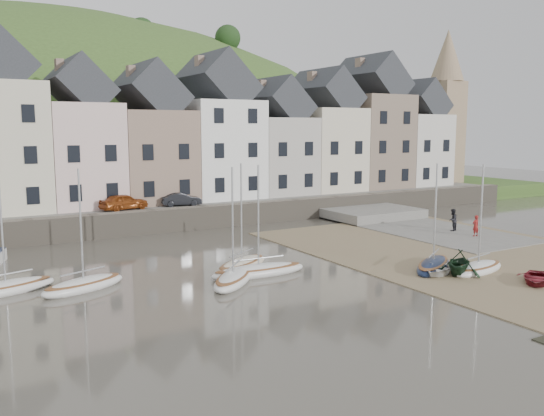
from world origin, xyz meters
TOP-DOWN VIEW (x-y plane):
  - ground at (0.00, 0.00)m, footprint 160.00×160.00m
  - quay_land at (0.00, 32.00)m, footprint 90.00×30.00m
  - quay_street at (0.00, 20.50)m, footprint 70.00×7.00m
  - seawall at (0.00, 17.00)m, footprint 70.00×1.20m
  - beach at (11.00, 0.00)m, footprint 18.00×26.00m
  - slipway at (15.00, 8.00)m, footprint 8.00×18.00m
  - hillside at (-5.00, 60.00)m, footprint 134.40×84.00m
  - townhouse_terrace at (1.76, 24.00)m, footprint 61.05×8.00m
  - church_spire at (34.55, 24.00)m, footprint 4.00×4.00m
  - sailboat_0 at (-15.74, 5.09)m, footprint 5.17×2.86m
  - sailboat_1 at (-12.29, 3.77)m, footprint 4.83×3.08m
  - sailboat_2 at (-3.48, 3.52)m, footprint 4.80×3.79m
  - sailboat_3 at (-5.30, 0.97)m, footprint 4.21×4.32m
  - sailboat_4 at (-3.31, 1.81)m, footprint 5.71×1.81m
  - sailboat_5 at (5.95, -2.18)m, footprint 4.96×3.86m
  - sailboat_6 at (7.61, -3.96)m, footprint 4.49×2.25m
  - rowboat_white at (5.30, -3.12)m, footprint 3.65×3.28m
  - rowboat_green at (6.05, -3.95)m, footprint 3.53×3.42m
  - rowboat_red at (8.22, -7.14)m, footprint 3.46×3.22m
  - person_red at (15.75, 3.12)m, footprint 0.59×0.40m
  - person_dark at (15.98, 5.53)m, footprint 1.01×0.90m
  - car_left at (-5.71, 19.50)m, footprint 4.09×2.40m
  - car_right at (-0.87, 19.50)m, footprint 3.45×1.70m

SIDE VIEW (x-z plane):
  - hillside at x=-5.00m, z-range -59.99..24.01m
  - ground at x=0.00m, z-range 0.00..0.00m
  - beach at x=11.00m, z-range 0.00..0.06m
  - slipway at x=15.00m, z-range 0.00..0.12m
  - sailboat_4 at x=-3.31m, z-range -2.90..3.42m
  - sailboat_0 at x=-15.74m, z-range -2.90..3.42m
  - sailboat_5 at x=5.95m, z-range -2.90..3.42m
  - sailboat_2 at x=-3.48m, z-range -2.90..3.42m
  - sailboat_1 at x=-12.29m, z-range -2.90..3.42m
  - sailboat_3 at x=-5.30m, z-range -2.90..3.42m
  - sailboat_6 at x=7.61m, z-range -2.90..3.42m
  - rowboat_red at x=8.22m, z-range 0.06..0.64m
  - rowboat_white at x=5.30m, z-range 0.06..0.68m
  - quay_land at x=0.00m, z-range 0.00..1.50m
  - rowboat_green at x=6.05m, z-range 0.06..1.48m
  - seawall at x=0.00m, z-range 0.00..1.80m
  - person_red at x=15.75m, z-range 0.12..1.68m
  - person_dark at x=15.98m, z-range 0.12..1.84m
  - quay_street at x=0.00m, z-range 1.50..1.60m
  - car_right at x=-0.87m, z-range 1.60..2.69m
  - car_left at x=-5.71m, z-range 1.60..2.91m
  - townhouse_terrace at x=1.76m, z-range 0.36..14.29m
  - church_spire at x=34.55m, z-range 2.06..20.06m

